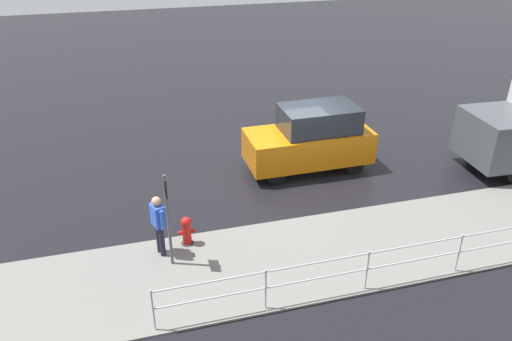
% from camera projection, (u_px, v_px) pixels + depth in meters
% --- Properties ---
extents(ground_plane, '(60.00, 60.00, 0.00)m').
position_uv_depth(ground_plane, '(295.00, 171.00, 15.87)').
color(ground_plane, black).
extents(kerb_strip, '(24.00, 3.20, 0.04)m').
position_uv_depth(kerb_strip, '(351.00, 248.00, 12.28)').
color(kerb_strip, slate).
rests_on(kerb_strip, ground).
extents(moving_hatchback, '(3.92, 1.75, 2.06)m').
position_uv_depth(moving_hatchback, '(311.00, 139.00, 15.62)').
color(moving_hatchback, orange).
rests_on(moving_hatchback, ground).
extents(fire_hydrant, '(0.42, 0.31, 0.80)m').
position_uv_depth(fire_hydrant, '(187.00, 231.00, 12.26)').
color(fire_hydrant, red).
rests_on(fire_hydrant, ground).
extents(pedestrian, '(0.35, 0.54, 1.62)m').
position_uv_depth(pedestrian, '(158.00, 221.00, 11.64)').
color(pedestrian, blue).
rests_on(pedestrian, ground).
extents(metal_railing, '(9.13, 0.04, 1.05)m').
position_uv_depth(metal_railing, '(368.00, 263.00, 10.63)').
color(metal_railing, '#B7BABF').
rests_on(metal_railing, ground).
extents(sign_post, '(0.07, 0.44, 2.40)m').
position_uv_depth(sign_post, '(167.00, 208.00, 11.01)').
color(sign_post, '#4C4C51').
rests_on(sign_post, ground).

